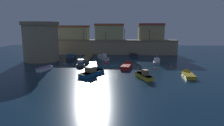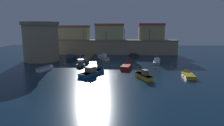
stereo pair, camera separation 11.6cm
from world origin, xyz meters
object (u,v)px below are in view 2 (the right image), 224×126
(moored_boat_5, at_px, (81,64))
(moored_boat_7, at_px, (133,54))
(quay_lamp_2, at_px, (125,32))
(moored_boat_2, at_px, (102,57))
(mooring_buoy_1, at_px, (155,69))
(quay_lamp_3, at_px, (150,32))
(moored_boat_6, at_px, (72,58))
(mooring_buoy_2, at_px, (171,67))
(quay_lamp_0, at_px, (84,32))
(moored_boat_1, at_px, (187,74))
(moored_boat_3, at_px, (46,68))
(moored_boat_9, at_px, (95,71))
(moored_boat_0, at_px, (127,66))
(moored_boat_8, at_px, (142,75))
(moored_boat_4, at_px, (157,61))
(mooring_buoy_0, at_px, (106,63))
(fortress_tower, at_px, (41,41))
(quay_lamp_1, at_px, (106,34))

(moored_boat_5, xyz_separation_m, moored_boat_7, (12.93, 18.06, -0.10))
(quay_lamp_2, height_order, moored_boat_5, quay_lamp_2)
(moored_boat_2, bearing_deg, mooring_buoy_1, -161.95)
(quay_lamp_2, xyz_separation_m, quay_lamp_3, (7.94, 0.00, -0.06))
(moored_boat_6, xyz_separation_m, mooring_buoy_2, (24.64, -10.21, -0.46))
(quay_lamp_0, bearing_deg, moored_boat_2, -53.61)
(moored_boat_1, bearing_deg, quay_lamp_2, 26.46)
(quay_lamp_0, distance_m, moored_boat_3, 25.40)
(quay_lamp_0, relative_size, mooring_buoy_2, 5.97)
(quay_lamp_0, distance_m, moored_boat_9, 28.96)
(moored_boat_0, xyz_separation_m, moored_boat_8, (2.33, -8.87, 0.07))
(mooring_buoy_2, bearing_deg, mooring_buoy_1, -153.06)
(quay_lamp_2, bearing_deg, quay_lamp_3, 0.00)
(moored_boat_0, relative_size, moored_boat_4, 0.90)
(mooring_buoy_0, bearing_deg, moored_boat_5, -140.09)
(moored_boat_4, xyz_separation_m, moored_boat_9, (-14.24, -13.84, 0.18))
(mooring_buoy_1, bearing_deg, moored_boat_9, -157.80)
(moored_boat_3, height_order, mooring_buoy_2, moored_boat_3)
(quay_lamp_3, xyz_separation_m, moored_boat_9, (-14.08, -27.33, -6.60))
(moored_boat_5, bearing_deg, moored_boat_6, -165.49)
(moored_boat_5, height_order, moored_boat_9, moored_boat_5)
(quay_lamp_3, distance_m, moored_boat_5, 27.89)
(moored_boat_5, distance_m, mooring_buoy_1, 16.56)
(moored_boat_1, height_order, mooring_buoy_0, moored_boat_1)
(quay_lamp_2, distance_m, moored_boat_8, 30.57)
(fortress_tower, xyz_separation_m, moored_boat_3, (5.38, -11.40, -4.69))
(mooring_buoy_2, bearing_deg, quay_lamp_0, 138.59)
(quay_lamp_0, height_order, mooring_buoy_0, quay_lamp_0)
(moored_boat_7, bearing_deg, mooring_buoy_1, -178.37)
(moored_boat_4, bearing_deg, quay_lamp_3, 12.97)
(moored_boat_2, height_order, moored_boat_9, moored_boat_2)
(quay_lamp_3, bearing_deg, quay_lamp_2, 180.00)
(quay_lamp_2, height_order, moored_boat_3, quay_lamp_2)
(moored_boat_1, xyz_separation_m, mooring_buoy_1, (-4.91, 5.83, -0.33))
(quay_lamp_1, distance_m, mooring_buoy_0, 16.94)
(fortress_tower, distance_m, quay_lamp_0, 15.78)
(moored_boat_9, bearing_deg, mooring_buoy_0, 21.71)
(mooring_buoy_0, bearing_deg, moored_boat_4, 8.86)
(moored_boat_3, xyz_separation_m, moored_boat_4, (24.75, 10.77, -0.09))
(moored_boat_7, bearing_deg, moored_boat_0, 164.77)
(moored_boat_1, relative_size, moored_boat_7, 0.72)
(moored_boat_2, xyz_separation_m, moored_boat_6, (-8.31, -0.99, -0.01))
(quay_lamp_1, distance_m, moored_boat_0, 22.65)
(quay_lamp_0, xyz_separation_m, moored_boat_3, (-3.56, -24.26, -6.65))
(moored_boat_4, xyz_separation_m, moored_boat_8, (-5.50, -16.23, 0.16))
(moored_boat_2, bearing_deg, fortress_tower, 77.97)
(moored_boat_8, bearing_deg, moored_boat_7, -21.94)
(quay_lamp_0, xyz_separation_m, moored_boat_9, (6.94, -27.33, -6.56))
(moored_boat_0, bearing_deg, mooring_buoy_2, -75.28)
(quay_lamp_2, relative_size, moored_boat_9, 0.52)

